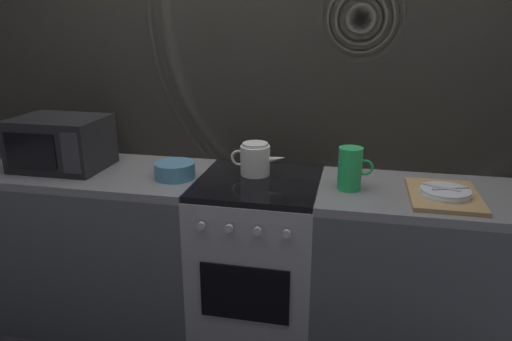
% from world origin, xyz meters
% --- Properties ---
extents(ground_plane, '(8.00, 8.00, 0.00)m').
position_xyz_m(ground_plane, '(0.00, 0.00, 0.00)').
color(ground_plane, '#2D2D33').
extents(back_wall, '(3.60, 0.05, 2.40)m').
position_xyz_m(back_wall, '(0.00, 0.32, 1.20)').
color(back_wall, '#A39989').
rests_on(back_wall, ground_plane).
extents(counter_left, '(1.20, 0.60, 0.90)m').
position_xyz_m(counter_left, '(-0.90, 0.00, 0.45)').
color(counter_left, '#515459').
rests_on(counter_left, ground_plane).
extents(stove_unit, '(0.60, 0.63, 0.90)m').
position_xyz_m(stove_unit, '(-0.00, -0.00, 0.45)').
color(stove_unit, '#9E9EA3').
rests_on(stove_unit, ground_plane).
extents(counter_right, '(1.20, 0.60, 0.90)m').
position_xyz_m(counter_right, '(0.90, 0.00, 0.45)').
color(counter_right, '#515459').
rests_on(counter_right, ground_plane).
extents(microwave, '(0.46, 0.35, 0.27)m').
position_xyz_m(microwave, '(-1.06, -0.01, 1.04)').
color(microwave, black).
rests_on(microwave, counter_left).
extents(kettle, '(0.28, 0.15, 0.17)m').
position_xyz_m(kettle, '(-0.03, 0.09, 0.98)').
color(kettle, white).
rests_on(kettle, stove_unit).
extents(mixing_bowl, '(0.20, 0.20, 0.08)m').
position_xyz_m(mixing_bowl, '(-0.41, -0.05, 0.94)').
color(mixing_bowl, teal).
rests_on(mixing_bowl, counter_left).
extents(pitcher, '(0.16, 0.11, 0.20)m').
position_xyz_m(pitcher, '(0.44, -0.03, 1.00)').
color(pitcher, green).
rests_on(pitcher, counter_right).
extents(dish_pile, '(0.30, 0.40, 0.06)m').
position_xyz_m(dish_pile, '(0.85, -0.06, 0.92)').
color(dish_pile, tan).
rests_on(dish_pile, counter_right).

